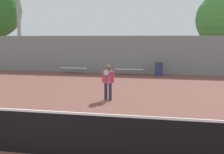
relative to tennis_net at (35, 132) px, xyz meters
The scene contains 9 objects.
ground_plane 0.54m from the tennis_net, ahead, with size 100.00×100.00×0.00m, color brown.
tennis_net is the anchor object (origin of this frame).
tennis_player 6.61m from the tennis_net, 88.45° to the left, with size 0.56×0.42×1.55m.
bench_courtside_near 15.95m from the tennis_net, 91.56° to the left, with size 2.02×0.40×0.45m.
bench_adjacent_court 16.64m from the tennis_net, 106.59° to the left, with size 2.09×0.40×0.45m.
light_pole_far_right 20.47m from the tennis_net, 119.95° to the left, with size 0.90×0.60×9.66m.
trash_bin 16.02m from the tennis_net, 83.87° to the left, with size 0.56×0.56×0.97m.
back_fence 16.89m from the tennis_net, 90.00° to the left, with size 27.02×0.06×2.87m.
tree_green_broad 23.61m from the tennis_net, 73.31° to the left, with size 4.68×4.68×6.61m.
Camera 1 is at (3.32, -6.53, 2.75)m, focal length 50.00 mm.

